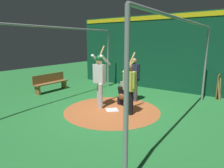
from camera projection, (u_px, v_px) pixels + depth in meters
name	position (u px, v px, depth m)	size (l,w,h in m)	color
ground_plane	(112.00, 110.00, 7.12)	(25.23, 25.23, 0.00)	#287A38
dirt_circle	(112.00, 110.00, 7.12)	(3.37, 3.37, 0.01)	#B76033
home_plate	(112.00, 110.00, 7.12)	(0.42, 0.42, 0.01)	white
batter	(100.00, 75.00, 7.25)	(0.68, 0.49, 2.23)	#BCBCC0
catcher	(124.00, 95.00, 7.69)	(0.58, 0.40, 0.93)	black
umpire	(134.00, 77.00, 8.04)	(0.22, 0.49, 1.74)	#4C4C51
visitor	(129.00, 86.00, 6.59)	(0.64, 0.51, 2.04)	black
back_wall	(158.00, 52.00, 9.97)	(0.22, 9.23, 3.66)	#0F472D
cage_frame	(112.00, 50.00, 6.68)	(6.17, 4.82, 2.94)	gray
bat_rack	(219.00, 87.00, 8.47)	(0.70, 0.21, 1.05)	olive
bench	(51.00, 82.00, 9.72)	(1.81, 0.36, 0.85)	olive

